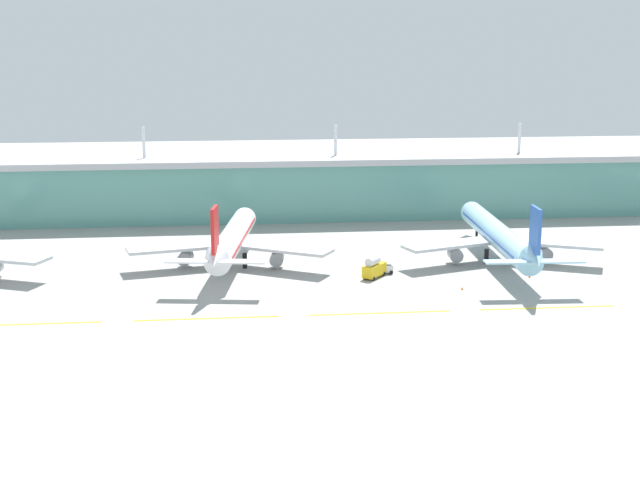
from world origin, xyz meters
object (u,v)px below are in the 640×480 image
object	(u,v)px
safety_cone_nose_front	(462,288)
airliner_far_middle	(499,236)
airliner_near_middle	(232,240)
safety_cone_left_wingtip	(529,276)
baggage_cart	(385,268)
fuel_truck	(374,268)

from	to	relation	value
safety_cone_nose_front	airliner_far_middle	bearing A→B (deg)	57.44
airliner_near_middle	safety_cone_left_wingtip	size ratio (longest dim) A/B	83.94
baggage_cart	safety_cone_left_wingtip	bearing A→B (deg)	-12.26
airliner_near_middle	airliner_far_middle	distance (m)	63.97
fuel_truck	safety_cone_left_wingtip	world-z (taller)	fuel_truck
safety_cone_left_wingtip	fuel_truck	bearing A→B (deg)	173.68
airliner_far_middle	safety_cone_nose_front	bearing A→B (deg)	-122.56
baggage_cart	airliner_far_middle	bearing A→B (deg)	15.56
airliner_far_middle	fuel_truck	xyz separation A→B (m)	(-32.17, -11.18, -4.19)
airliner_near_middle	airliner_far_middle	xyz separation A→B (m)	(63.93, -2.36, 0.01)
airliner_far_middle	baggage_cart	xyz separation A→B (m)	(-29.13, -8.11, -5.19)
fuel_truck	safety_cone_nose_front	distance (m)	21.20
airliner_near_middle	baggage_cart	xyz separation A→B (m)	(34.80, -10.47, -5.18)
safety_cone_left_wingtip	safety_cone_nose_front	bearing A→B (deg)	-154.90
fuel_truck	safety_cone_nose_front	xyz separation A→B (m)	(17.25, -12.18, -1.91)
fuel_truck	safety_cone_left_wingtip	xyz separation A→B (m)	(34.97, -3.88, -1.91)
airliner_near_middle	airliner_far_middle	world-z (taller)	same
airliner_near_middle	fuel_truck	distance (m)	34.78
airliner_near_middle	safety_cone_nose_front	bearing A→B (deg)	-27.69
airliner_near_middle	fuel_truck	bearing A→B (deg)	-23.08
safety_cone_nose_front	fuel_truck	bearing A→B (deg)	144.77
safety_cone_nose_front	airliner_near_middle	bearing A→B (deg)	152.31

